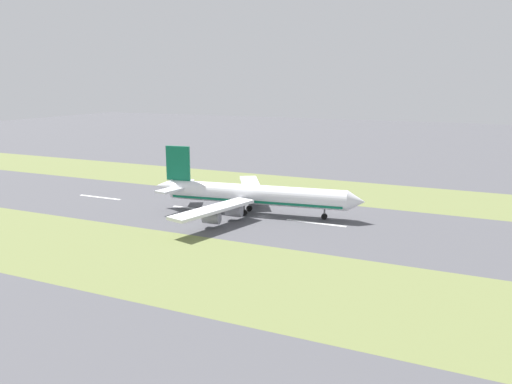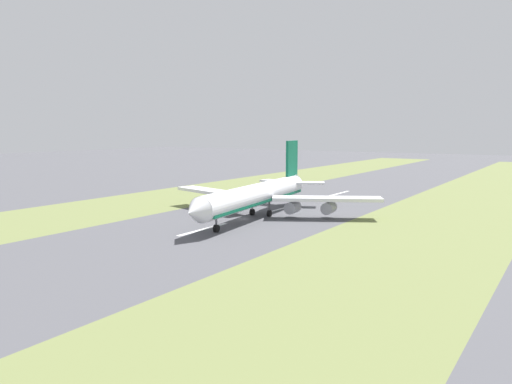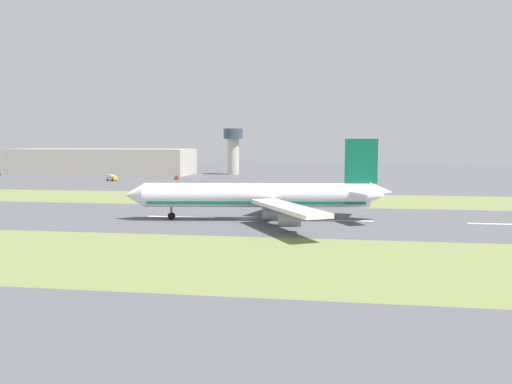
% 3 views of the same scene
% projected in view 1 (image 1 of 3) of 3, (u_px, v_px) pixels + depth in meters
% --- Properties ---
extents(ground_plane, '(800.00, 800.00, 0.00)m').
position_uv_depth(ground_plane, '(263.00, 217.00, 151.43)').
color(ground_plane, '#4C4C51').
extents(grass_median_west, '(40.00, 600.00, 0.01)m').
position_uv_depth(grass_median_west, '(310.00, 188.00, 191.45)').
color(grass_median_west, olive).
rests_on(grass_median_west, ground).
extents(grass_median_east, '(40.00, 600.00, 0.01)m').
position_uv_depth(grass_median_east, '(183.00, 265.00, 111.40)').
color(grass_median_east, olive).
rests_on(grass_median_east, ground).
extents(centreline_dash_near, '(1.20, 18.00, 0.01)m').
position_uv_depth(centreline_dash_near, '(100.00, 197.00, 176.94)').
color(centreline_dash_near, silver).
rests_on(centreline_dash_near, ground).
extents(centreline_dash_mid, '(1.20, 18.00, 0.01)m').
position_uv_depth(centreline_dash_mid, '(197.00, 209.00, 160.84)').
color(centreline_dash_mid, silver).
rests_on(centreline_dash_mid, ground).
extents(centreline_dash_far, '(1.20, 18.00, 0.01)m').
position_uv_depth(centreline_dash_far, '(316.00, 223.00, 144.75)').
color(centreline_dash_far, silver).
rests_on(centreline_dash_far, ground).
extents(airplane_main_jet, '(63.61, 67.15, 20.20)m').
position_uv_depth(airplane_main_jet, '(250.00, 195.00, 153.81)').
color(airplane_main_jet, white).
rests_on(airplane_main_jet, ground).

